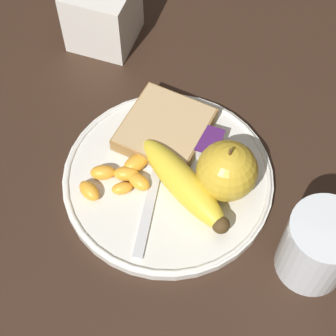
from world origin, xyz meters
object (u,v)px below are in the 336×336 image
object	(u,v)px
plate	(168,178)
juice_glass	(318,248)
apple	(227,171)
banana	(184,184)
jam_packet	(207,144)
fork	(155,181)
condiment_caddy	(103,13)
bread_slice	(165,129)

from	to	relation	value
plate	juice_glass	world-z (taller)	juice_glass
apple	banana	bearing A→B (deg)	118.31
banana	jam_packet	world-z (taller)	banana
plate	banana	xyz separation A→B (m)	(-0.01, -0.03, 0.02)
fork	condiment_caddy	world-z (taller)	condiment_caddy
bread_slice	fork	bearing A→B (deg)	-171.00
apple	condiment_caddy	size ratio (longest dim) A/B	0.87
juice_glass	apple	world-z (taller)	juice_glass
apple	jam_packet	xyz separation A→B (m)	(0.05, 0.04, -0.03)
banana	bread_slice	size ratio (longest dim) A/B	1.24
plate	condiment_caddy	bearing A→B (deg)	39.43
plate	bread_slice	xyz separation A→B (m)	(0.06, 0.02, 0.02)
plate	fork	xyz separation A→B (m)	(-0.01, 0.01, 0.01)
juice_glass	condiment_caddy	world-z (taller)	juice_glass
apple	fork	world-z (taller)	apple
plate	fork	distance (m)	0.02
fork	bread_slice	bearing A→B (deg)	0.41
juice_glass	jam_packet	size ratio (longest dim) A/B	2.32
jam_packet	condiment_caddy	bearing A→B (deg)	53.52
apple	fork	distance (m)	0.09
jam_packet	banana	bearing A→B (deg)	173.37
plate	bread_slice	size ratio (longest dim) A/B	2.19
plate	juice_glass	bearing A→B (deg)	-105.06
plate	condiment_caddy	world-z (taller)	condiment_caddy
fork	condiment_caddy	xyz separation A→B (m)	(0.22, 0.15, 0.03)
banana	condiment_caddy	size ratio (longest dim) A/B	1.56
plate	jam_packet	size ratio (longest dim) A/B	6.30
plate	apple	distance (m)	0.08
juice_glass	fork	bearing A→B (deg)	79.44
apple	jam_packet	bearing A→B (deg)	38.19
bread_slice	jam_packet	bearing A→B (deg)	-94.08
fork	condiment_caddy	size ratio (longest dim) A/B	1.81
bread_slice	juice_glass	bearing A→B (deg)	-117.28
plate	condiment_caddy	xyz separation A→B (m)	(0.20, 0.17, 0.04)
fork	condiment_caddy	distance (m)	0.27
fork	jam_packet	bearing A→B (deg)	-42.90
banana	bread_slice	xyz separation A→B (m)	(0.07, 0.05, -0.01)
apple	jam_packet	size ratio (longest dim) A/B	1.98
banana	fork	distance (m)	0.04
juice_glass	banana	size ratio (longest dim) A/B	0.65
plate	banana	bearing A→B (deg)	-119.79
apple	fork	size ratio (longest dim) A/B	0.48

